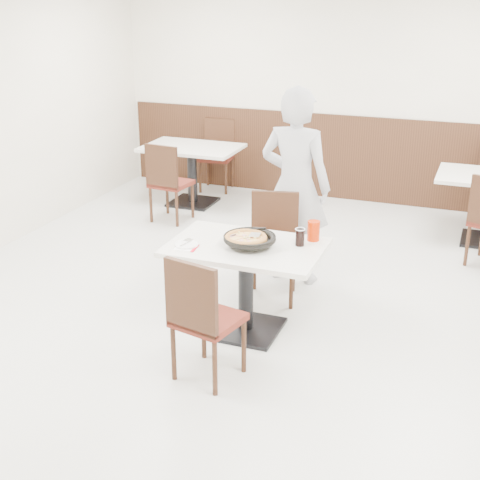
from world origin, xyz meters
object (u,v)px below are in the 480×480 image
(pizza_pan, at_px, (250,241))
(cola_glass, at_px, (300,238))
(red_cup, at_px, (314,231))
(diner_person, at_px, (295,187))
(pizza, at_px, (246,240))
(side_plate, at_px, (186,245))
(bg_chair_left_near, at_px, (171,182))
(chair_far, at_px, (273,250))
(bg_chair_left_far, at_px, (216,156))
(main_table, at_px, (246,289))
(bg_table_left, at_px, (192,175))
(chair_near, at_px, (208,317))

(pizza_pan, distance_m, cola_glass, 0.39)
(red_cup, relative_size, diner_person, 0.09)
(pizza, height_order, red_cup, red_cup)
(side_plate, height_order, bg_chair_left_near, bg_chair_left_near)
(chair_far, distance_m, bg_chair_left_near, 2.42)
(bg_chair_left_near, bearing_deg, bg_chair_left_far, 95.43)
(pizza_pan, bearing_deg, side_plate, -160.97)
(main_table, distance_m, diner_person, 1.27)
(main_table, distance_m, bg_chair_left_far, 4.03)
(pizza, bearing_deg, diner_person, 87.80)
(side_plate, relative_size, cola_glass, 1.43)
(bg_table_left, relative_size, bg_chair_left_near, 1.26)
(bg_table_left, distance_m, bg_chair_left_far, 0.69)
(chair_near, relative_size, pizza_pan, 2.73)
(pizza, distance_m, red_cup, 0.56)
(cola_glass, relative_size, bg_table_left, 0.11)
(pizza, bearing_deg, bg_chair_left_far, 116.01)
(main_table, relative_size, bg_table_left, 1.00)
(pizza, distance_m, cola_glass, 0.42)
(chair_near, xyz_separation_m, side_plate, (-0.42, 0.55, 0.28))
(cola_glass, height_order, red_cup, red_cup)
(side_plate, bearing_deg, main_table, 22.27)
(bg_table_left, relative_size, bg_chair_left_far, 1.26)
(cola_glass, distance_m, bg_chair_left_far, 4.11)
(side_plate, bearing_deg, bg_chair_left_far, 109.48)
(pizza, distance_m, side_plate, 0.47)
(diner_person, relative_size, bg_chair_left_near, 1.93)
(pizza_pan, xyz_separation_m, pizza, (-0.02, -0.02, 0.02))
(diner_person, bearing_deg, main_table, 91.43)
(side_plate, relative_size, bg_chair_left_far, 0.20)
(chair_near, relative_size, diner_person, 0.52)
(red_cup, height_order, bg_chair_left_far, bg_chair_left_far)
(chair_far, relative_size, diner_person, 0.52)
(main_table, xyz_separation_m, pizza, (0.01, -0.04, 0.44))
(chair_near, bearing_deg, pizza_pan, 98.97)
(chair_far, height_order, bg_table_left, chair_far)
(bg_chair_left_near, relative_size, bg_chair_left_far, 1.00)
(cola_glass, bearing_deg, pizza, -154.53)
(chair_far, height_order, pizza_pan, chair_far)
(pizza, height_order, diner_person, diner_person)
(pizza_pan, xyz_separation_m, side_plate, (-0.47, -0.16, -0.03))
(side_plate, relative_size, diner_person, 0.10)
(chair_near, relative_size, side_plate, 5.12)
(diner_person, bearing_deg, bg_table_left, -39.42)
(chair_far, xyz_separation_m, pizza_pan, (0.02, -0.66, 0.32))
(diner_person, bearing_deg, red_cup, 119.75)
(pizza_pan, bearing_deg, diner_person, 88.89)
(cola_glass, relative_size, bg_chair_left_near, 0.14)
(chair_far, relative_size, pizza, 2.92)
(chair_near, relative_size, bg_table_left, 0.79)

